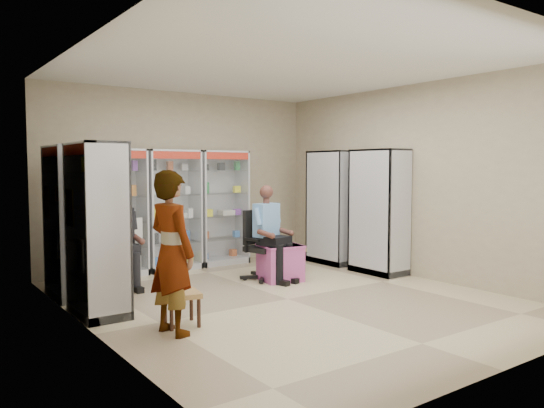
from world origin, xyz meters
TOP-DOWN VIEW (x-y plane):
  - floor at (0.00, 0.00)m, footprint 6.00×6.00m
  - room_shell at (0.00, 0.00)m, footprint 5.02×6.02m
  - cabinet_back_left at (-1.30, 2.73)m, footprint 0.90×0.50m
  - cabinet_back_mid at (-0.35, 2.73)m, footprint 0.90×0.50m
  - cabinet_back_right at (0.60, 2.73)m, footprint 0.90×0.50m
  - cabinet_right_far at (2.23, 1.60)m, footprint 0.90×0.50m
  - cabinet_right_near at (2.23, 0.50)m, footprint 0.90×0.50m
  - cabinet_left_far at (-2.23, 1.80)m, footprint 0.90×0.50m
  - cabinet_left_near at (-2.23, 0.70)m, footprint 0.90×0.50m
  - wooden_chair at (-1.55, 2.00)m, footprint 0.42×0.42m
  - seated_customer at (-1.55, 1.95)m, footprint 0.44×0.60m
  - office_chair at (0.44, 1.18)m, footprint 0.69×0.69m
  - seated_shopkeeper at (0.44, 1.13)m, footprint 0.57×0.70m
  - pink_trunk at (0.60, 0.97)m, footprint 0.66×0.64m
  - tea_glass at (0.58, 0.99)m, footprint 0.07×0.07m
  - woven_stool_a at (1.17, 1.46)m, footprint 0.43×0.43m
  - woven_stool_b at (-1.63, -0.24)m, footprint 0.44×0.44m
  - standing_man at (-1.83, -0.44)m, footprint 0.51×0.68m

SIDE VIEW (x-z plane):
  - floor at x=0.00m, z-range 0.00..0.00m
  - woven_stool_b at x=-1.63m, z-range 0.00..0.37m
  - woven_stool_a at x=1.17m, z-range 0.00..0.38m
  - pink_trunk at x=0.60m, z-range 0.00..0.55m
  - wooden_chair at x=-1.55m, z-range 0.00..0.94m
  - office_chair at x=0.44m, z-range 0.00..1.06m
  - tea_glass at x=0.58m, z-range 0.55..0.65m
  - seated_customer at x=-1.55m, z-range 0.00..1.34m
  - seated_shopkeeper at x=0.44m, z-range 0.00..1.35m
  - standing_man at x=-1.83m, z-range 0.00..1.69m
  - cabinet_back_left at x=-1.30m, z-range 0.00..2.00m
  - cabinet_back_mid at x=-0.35m, z-range 0.00..2.00m
  - cabinet_back_right at x=0.60m, z-range 0.00..2.00m
  - cabinet_right_far at x=2.23m, z-range 0.00..2.00m
  - cabinet_right_near at x=2.23m, z-range 0.00..2.00m
  - cabinet_left_far at x=-2.23m, z-range 0.00..2.00m
  - cabinet_left_near at x=-2.23m, z-range 0.00..2.00m
  - room_shell at x=0.00m, z-range 0.46..3.47m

